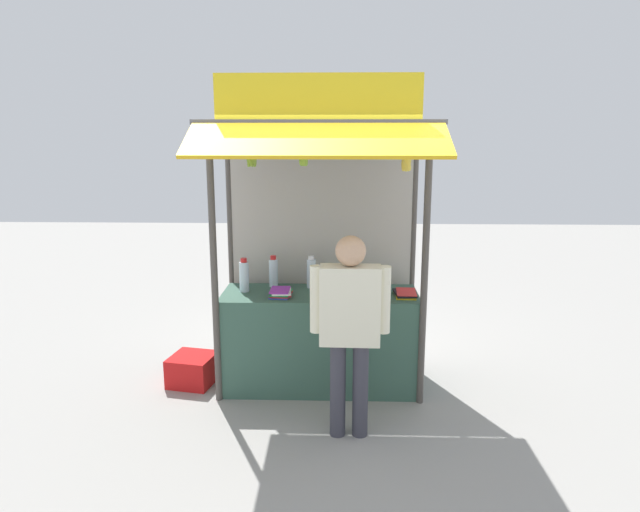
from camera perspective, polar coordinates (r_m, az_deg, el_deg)
ground_plane at (r=5.55m, az=0.00°, el=-12.86°), size 20.00×20.00×0.00m
stall_counter at (r=5.37m, az=0.00°, el=-8.44°), size 1.81×0.66×0.91m
stall_structure at (r=5.19m, az=0.04°, el=4.94°), size 2.01×1.54×2.81m
water_bottle_center at (r=5.37m, az=-0.88°, el=-1.70°), size 0.09×0.09×0.31m
water_bottle_front_right at (r=5.27m, az=1.66°, el=-2.42°), size 0.06×0.06×0.23m
water_bottle_right at (r=5.43m, az=-4.72°, el=-1.63°), size 0.09×0.09×0.30m
water_bottle_back_left at (r=5.29m, az=-7.66°, el=-2.01°), size 0.09×0.09×0.32m
magazine_stack_far_right at (r=5.19m, az=8.59°, el=-3.78°), size 0.21×0.31×0.04m
magazine_stack_mid_left at (r=5.13m, az=-3.96°, el=-3.72°), size 0.20×0.27×0.06m
magazine_stack_rear_center at (r=5.03m, az=5.43°, el=-4.08°), size 0.24×0.29×0.06m
banana_bunch_leftmost at (r=4.61m, az=-1.67°, el=9.90°), size 0.08×0.08×0.24m
banana_bunch_rightmost at (r=4.63m, az=8.71°, el=9.19°), size 0.10×0.10×0.28m
banana_bunch_inner_left at (r=4.65m, az=-6.94°, el=9.81°), size 0.10×0.10×0.25m
vendor_person at (r=4.34m, az=3.03°, el=-6.31°), size 0.61×0.23×1.62m
plastic_crate at (r=5.66m, az=-12.71°, el=-11.11°), size 0.47×0.47×0.28m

